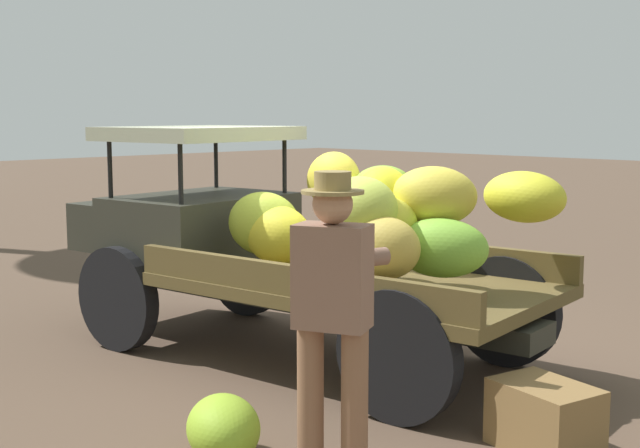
% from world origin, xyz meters
% --- Properties ---
extents(ground_plane, '(60.00, 60.00, 0.00)m').
position_xyz_m(ground_plane, '(0.00, 0.00, 0.00)').
color(ground_plane, brown).
extents(truck, '(4.59, 2.18, 1.88)m').
position_xyz_m(truck, '(0.43, 0.35, 0.99)').
color(truck, '#313027').
rests_on(truck, ground).
extents(farmer, '(0.56, 0.53, 1.69)m').
position_xyz_m(farmer, '(-1.48, 1.76, 0.96)').
color(farmer, '#8F6145').
rests_on(farmer, ground).
extents(wooden_crate, '(0.68, 0.55, 0.41)m').
position_xyz_m(wooden_crate, '(-2.16, 0.64, 0.20)').
color(wooden_crate, olive).
rests_on(wooden_crate, ground).
extents(loose_banana_bunch, '(0.73, 0.68, 0.39)m').
position_xyz_m(loose_banana_bunch, '(-0.90, 2.07, 0.19)').
color(loose_banana_bunch, '#94BE2D').
rests_on(loose_banana_bunch, ground).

